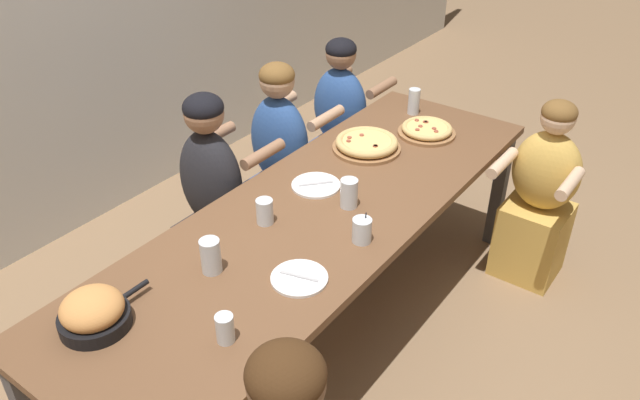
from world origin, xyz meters
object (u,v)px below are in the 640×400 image
Objects in this scene: empty_plate_a at (316,185)px; diner_far_center at (215,209)px; cocktail_glass_blue at (362,231)px; diner_near_right at (539,202)px; empty_plate_b at (299,278)px; drinking_glass_a at (349,194)px; drinking_glass_d at (414,101)px; diner_far_right at (340,133)px; pizza_board_main at (427,130)px; drinking_glass_c at (265,213)px; drinking_glass_b at (225,330)px; skillet_bowl at (93,312)px; drinking_glass_e at (211,258)px; pizza_board_second at (367,144)px; diner_far_midright at (281,168)px.

diner_far_center reaches higher than empty_plate_a.
cocktail_glass_blue is 0.12× the size of diner_near_right.
empty_plate_b is 1.63× the size of drinking_glass_a.
diner_far_center is (-1.16, 0.49, -0.31)m from drinking_glass_d.
diner_far_right is at bearing 94.13° from drinking_glass_d.
drinking_glass_c reaches higher than pizza_board_main.
pizza_board_main is 1.21m from diner_far_center.
drinking_glass_b is 2.13m from diner_far_right.
empty_plate_b is 1.64m from diner_near_right.
cocktail_glass_blue is (0.35, -0.06, 0.04)m from empty_plate_b.
drinking_glass_a is 0.94m from drinking_glass_b.
drinking_glass_b is (-1.77, -0.18, 0.02)m from pizza_board_main.
drinking_glass_b is at bearing -174.03° from pizza_board_main.
pizza_board_main is 0.81m from empty_plate_a.
drinking_glass_e reaches higher than skillet_bowl.
drinking_glass_c is (-0.82, -0.01, 0.02)m from pizza_board_second.
drinking_glass_d is 0.13× the size of diner_far_center.
skillet_bowl is at bearing 166.05° from drinking_glass_e.
drinking_glass_b is (-0.98, -0.35, 0.04)m from empty_plate_a.
cocktail_glass_blue is (-1.03, -0.25, 0.02)m from pizza_board_main.
drinking_glass_a is (-0.84, -0.06, 0.04)m from pizza_board_main.
drinking_glass_e is 1.27m from diner_far_midright.
empty_plate_b is 0.21× the size of diner_near_right.
cocktail_glass_blue reaches higher than drinking_glass_c.
drinking_glass_c is at bearing -4.50° from skillet_bowl.
drinking_glass_e is at bearing -177.40° from drinking_glass_d.
drinking_glass_c is (0.82, -0.06, -0.01)m from skillet_bowl.
drinking_glass_d is at bearing 52.25° from diner_far_midright.
drinking_glass_d is 1.05× the size of drinking_glass_e.
skillet_bowl is 1.64m from diner_far_midright.
skillet_bowl is 1.18m from drinking_glass_a.
skillet_bowl is at bearing 153.72° from cocktail_glass_blue.
drinking_glass_a is at bearing -166.51° from drinking_glass_d.
diner_near_right reaches higher than pizza_board_main.
diner_near_right is (-0.01, -0.81, -0.37)m from drinking_glass_d.
skillet_bowl reaches higher than drinking_glass_b.
pizza_board_second is 0.33× the size of diner_near_right.
drinking_glass_a is at bearing 14.11° from empty_plate_b.
diner_far_midright reaches higher than empty_plate_a.
empty_plate_a is 0.68m from diner_far_midright.
diner_far_right is (1.00, 0.73, -0.32)m from drinking_glass_a.
drinking_glass_a is 0.12× the size of diner_far_midright.
drinking_glass_e is at bearing -172.69° from drinking_glass_c.
empty_plate_b is at bearing -47.26° from diner_far_midright.
empty_plate_b is 0.19× the size of diner_far_center.
empty_plate_b is 0.35m from cocktail_glass_blue.
drinking_glass_a is at bearing -34.27° from drinking_glass_c.
pizza_board_main is at bearing -11.60° from empty_plate_a.
diner_far_midright is at bearing 142.25° from drinking_glass_d.
empty_plate_b is 0.40m from drinking_glass_b.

